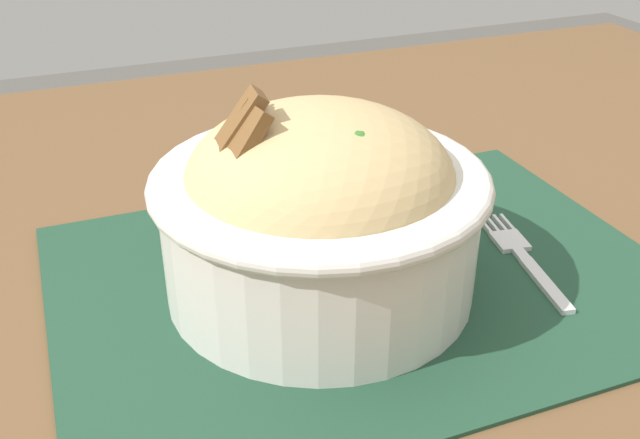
{
  "coord_description": "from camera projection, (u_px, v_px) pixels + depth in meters",
  "views": [
    {
      "loc": [
        -0.16,
        -0.36,
        1.01
      ],
      "look_at": [
        -0.01,
        0.01,
        0.79
      ],
      "focal_mm": 40.91,
      "sensor_mm": 36.0,
      "label": 1
    }
  ],
  "objects": [
    {
      "name": "table",
      "position": [
        337.0,
        359.0,
        0.5
      ],
      "size": [
        1.32,
        1.0,
        0.74
      ],
      "color": "brown",
      "rests_on": "ground_plane"
    },
    {
      "name": "placemat",
      "position": [
        364.0,
        278.0,
        0.49
      ],
      "size": [
        0.41,
        0.3,
        0.0
      ],
      "primitive_type": "cube",
      "rotation": [
        0.0,
        0.0,
        -0.01
      ],
      "color": "#1E422D",
      "rests_on": "table"
    },
    {
      "name": "bowl",
      "position": [
        320.0,
        206.0,
        0.45
      ],
      "size": [
        0.21,
        0.21,
        0.14
      ],
      "color": "silver",
      "rests_on": "placemat"
    },
    {
      "name": "fork",
      "position": [
        521.0,
        255.0,
        0.51
      ],
      "size": [
        0.04,
        0.13,
        0.0
      ],
      "color": "silver",
      "rests_on": "placemat"
    }
  ]
}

